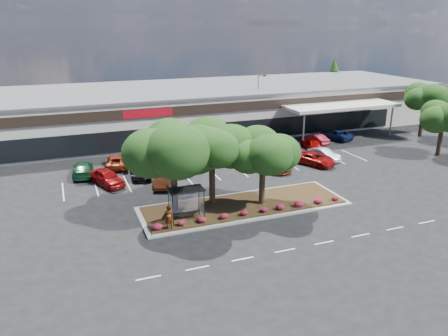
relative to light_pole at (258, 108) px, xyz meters
name	(u,v)px	position (x,y,z in m)	size (l,w,h in m)	color
ground	(287,222)	(-10.60, -28.01, -3.65)	(160.00, 160.00, 0.00)	black
retail_store	(176,109)	(-10.54, 5.89, -0.50)	(80.40, 25.20, 6.25)	silver
landscape_island	(244,206)	(-12.60, -24.01, -3.53)	(18.00, 6.00, 0.26)	#999995
lane_markings	(236,180)	(-10.74, -17.59, -3.65)	(33.12, 20.06, 0.01)	silver
shrub_row	(255,211)	(-12.60, -26.11, -3.14)	(17.00, 0.80, 0.50)	maroon
bus_shelter	(186,195)	(-18.10, -25.06, -1.35)	(2.75, 1.55, 2.59)	black
island_tree_west	(173,167)	(-18.60, -23.51, 0.55)	(7.20, 7.20, 7.89)	#11390E
island_tree_mid	(212,163)	(-15.10, -22.81, 0.27)	(6.60, 6.60, 7.32)	#11390E
island_tree_east	(263,167)	(-11.10, -24.31, -0.14)	(5.80, 5.80, 6.50)	#11390E
tree_east_near	(442,129)	(15.40, -18.01, -0.40)	(5.60, 5.60, 6.51)	#11390E
tree_east_far	(424,109)	(20.40, -10.01, 0.16)	(6.40, 6.40, 7.62)	#11390E
conifer_north_east	(333,81)	(23.40, 15.99, 0.85)	(3.96, 3.96, 9.00)	#11390E
person_waiting	(169,217)	(-19.81, -26.31, -2.44)	(0.69, 0.45, 1.90)	#594C47
light_pole	(258,108)	(0.00, 0.00, 0.00)	(1.43, 0.53, 8.33)	#999995
car_0	(107,177)	(-22.96, -14.22, -2.87)	(1.85, 4.59, 1.56)	maroon
car_1	(140,170)	(-19.52, -12.88, -2.95)	(1.98, 4.87, 1.41)	black
car_2	(163,178)	(-17.84, -16.24, -2.92)	(1.56, 4.47, 1.47)	brown
car_3	(173,164)	(-15.95, -12.56, -2.84)	(2.29, 5.62, 1.63)	maroon
car_4	(274,161)	(-5.15, -15.02, -2.93)	(1.69, 4.21, 1.43)	black
car_5	(273,161)	(-5.48, -15.48, -2.85)	(2.25, 5.53, 1.60)	brown
car_6	(314,159)	(-0.58, -15.95, -2.98)	(2.22, 4.82, 1.34)	#960D0B
car_7	(324,154)	(1.46, -14.75, -2.99)	(1.40, 4.01, 1.32)	#A4A6AF
car_9	(83,169)	(-24.96, -10.48, -2.93)	(2.03, 5.00, 1.45)	#144223
car_10	(117,161)	(-21.28, -8.91, -2.97)	(2.28, 4.94, 1.37)	maroon
car_11	(196,150)	(-11.83, -7.80, -2.93)	(2.41, 5.22, 1.45)	#54545B
car_12	(221,150)	(-9.10, -9.18, -2.90)	(1.78, 4.42, 1.50)	#621E0C
car_13	(238,144)	(-6.05, -7.16, -2.97)	(1.45, 4.16, 1.37)	#5C5B63
car_14	(267,140)	(-1.92, -6.75, -2.87)	(2.18, 5.37, 1.56)	black
car_15	(315,139)	(4.33, -8.40, -2.98)	(1.41, 4.05, 1.34)	maroon
car_16	(311,144)	(2.52, -10.40, -2.96)	(1.64, 4.07, 1.39)	#8E0100
car_17	(336,135)	(8.22, -7.33, -2.99)	(2.19, 4.76, 1.32)	navy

